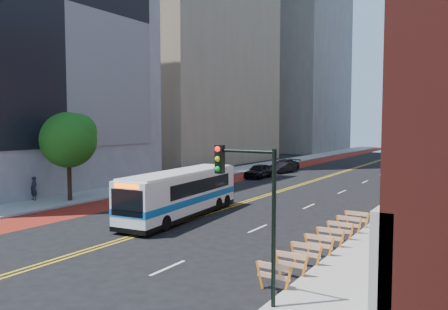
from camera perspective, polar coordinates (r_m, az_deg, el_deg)
name	(u,v)px	position (r m, az deg, el deg)	size (l,w,h in m)	color
ground	(119,241)	(23.25, -13.51, -10.82)	(160.00, 160.00, 0.00)	black
sidewalk_left	(227,172)	(53.97, 0.36, -2.20)	(4.00, 140.00, 0.15)	gray
sidewalk_right	(443,186)	(46.27, 26.65, -3.67)	(4.00, 140.00, 0.15)	gray
bus_lane_paint	(255,174)	(52.06, 4.03, -2.52)	(3.60, 140.00, 0.01)	maroon
center_line_inner	(319,179)	(48.89, 12.27, -3.03)	(0.14, 140.00, 0.01)	gold
center_line_outer	(322,179)	(48.77, 12.67, -3.05)	(0.14, 140.00, 0.01)	gold
lane_dashes	(382,174)	(55.21, 19.96, -2.38)	(0.14, 98.20, 0.01)	silver
grey_building_left	(13,22)	(44.87, -25.81, 15.32)	(14.10, 24.00, 30.00)	gray
midrise_left_far	(293,7)	(105.35, 8.95, 18.57)	(20.00, 26.00, 65.00)	slate
construction_barriers	(325,239)	(20.88, 13.02, -10.61)	(1.42, 10.91, 1.00)	orange
street_tree	(69,138)	(34.95, -19.54, 2.14)	(4.20, 4.20, 6.70)	black
traffic_signal	(249,193)	(14.08, 3.26, -4.93)	(2.21, 0.34, 5.07)	black
transit_bus	(182,193)	(27.99, -5.49, -4.96)	(3.47, 11.01, 2.98)	silver
car_a	(259,171)	(48.39, 4.58, -2.09)	(1.86, 4.62, 1.57)	black
car_b	(284,168)	(53.94, 7.80, -1.63)	(1.37, 3.94, 1.30)	black
car_c	(283,165)	(55.75, 7.75, -1.36)	(2.05, 5.05, 1.47)	black
pedestrian	(34,188)	(36.27, -23.58, -4.03)	(0.66, 0.43, 1.80)	black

